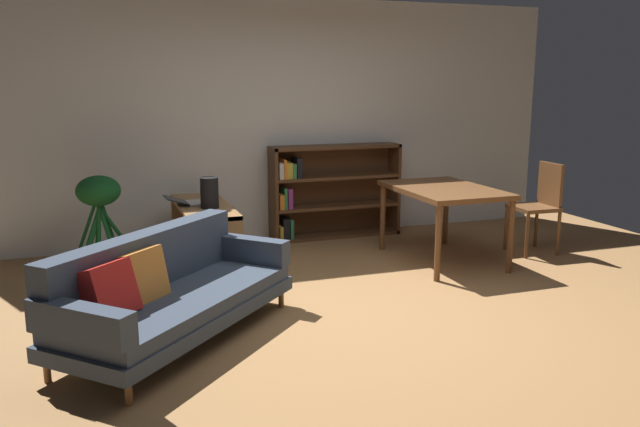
% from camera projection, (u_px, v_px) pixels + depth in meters
% --- Properties ---
extents(ground_plane, '(8.16, 8.16, 0.00)m').
position_uv_depth(ground_plane, '(375.00, 313.00, 4.98)').
color(ground_plane, '#9E7042').
extents(back_wall_panel, '(6.80, 0.10, 2.70)m').
position_uv_depth(back_wall_panel, '(279.00, 120.00, 7.20)').
color(back_wall_panel, silver).
rests_on(back_wall_panel, ground_plane).
extents(fabric_couch, '(1.89, 1.89, 0.74)m').
position_uv_depth(fabric_couch, '(167.00, 290.00, 4.42)').
color(fabric_couch, brown).
rests_on(fabric_couch, ground_plane).
extents(media_console, '(0.47, 1.32, 0.63)m').
position_uv_depth(media_console, '(205.00, 236.00, 6.14)').
color(media_console, olive).
rests_on(media_console, ground_plane).
extents(open_laptop, '(0.45, 0.31, 0.09)m').
position_uv_depth(open_laptop, '(191.00, 202.00, 6.08)').
color(open_laptop, silver).
rests_on(open_laptop, media_console).
extents(desk_speaker, '(0.17, 0.17, 0.29)m').
position_uv_depth(desk_speaker, '(209.00, 193.00, 5.87)').
color(desk_speaker, black).
rests_on(desk_speaker, media_console).
extents(potted_floor_plant, '(0.46, 0.43, 0.93)m').
position_uv_depth(potted_floor_plant, '(100.00, 215.00, 5.94)').
color(potted_floor_plant, '#9E9389').
rests_on(potted_floor_plant, ground_plane).
extents(dining_table, '(0.87, 1.28, 0.75)m').
position_uv_depth(dining_table, '(444.00, 195.00, 6.31)').
color(dining_table, brown).
rests_on(dining_table, ground_plane).
extents(dining_chair_near, '(0.43, 0.43, 0.95)m').
position_uv_depth(dining_chair_near, '(540.00, 202.00, 6.67)').
color(dining_chair_near, brown).
rests_on(dining_chair_near, ground_plane).
extents(bookshelf, '(1.53, 0.33, 1.07)m').
position_uv_depth(bookshelf, '(327.00, 191.00, 7.37)').
color(bookshelf, '#56351E').
rests_on(bookshelf, ground_plane).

